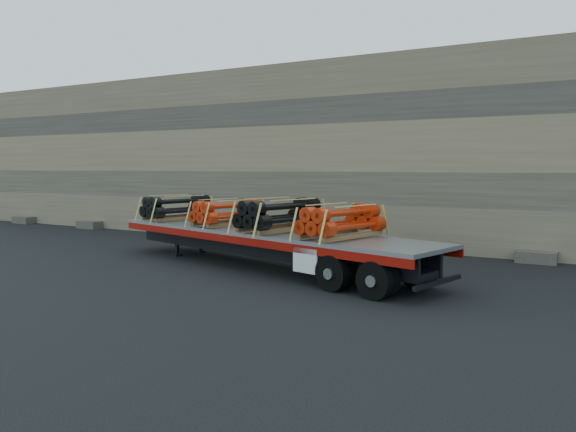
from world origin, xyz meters
name	(u,v)px	position (x,y,z in m)	size (l,w,h in m)	color
ground	(266,266)	(0.00, 0.00, 0.00)	(120.00, 120.00, 0.00)	black
rock_wall	(352,154)	(0.00, 6.50, 3.50)	(44.00, 3.00, 7.00)	#7A6B54
trailer	(264,249)	(0.08, -0.27, 0.57)	(11.50, 2.21, 1.15)	#A0A3A8
bundle_front	(177,208)	(-4.15, 0.84, 1.56)	(1.15, 2.29, 0.81)	black
bundle_midfront	(228,213)	(-1.48, 0.14, 1.54)	(1.11, 2.21, 0.78)	red
bundle_midrear	(280,216)	(0.77, -0.45, 1.60)	(1.26, 2.53, 0.90)	black
bundle_rear	(341,222)	(2.90, -1.01, 1.57)	(1.17, 2.34, 0.83)	red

